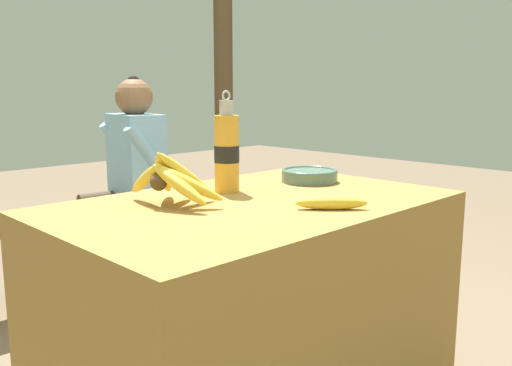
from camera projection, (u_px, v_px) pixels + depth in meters
name	position (u px, v px, depth m)	size (l,w,h in m)	color
market_counter	(253.00, 313.00, 1.68)	(1.20, 0.77, 0.72)	olive
banana_bunch_ripe	(172.00, 179.00, 1.55)	(0.21, 0.33, 0.17)	#4C381E
serving_bowl	(309.00, 175.00, 1.95)	(0.20, 0.20, 0.05)	#4C6B5B
water_bottle	(227.00, 152.00, 1.74)	(0.08, 0.08, 0.33)	gold
loose_banana_front	(331.00, 203.00, 1.50)	(0.17, 0.17, 0.04)	gold
wooden_bench	(87.00, 221.00, 2.74)	(1.89, 0.32, 0.45)	brown
seated_vendor	(128.00, 165.00, 2.84)	(0.43, 0.41, 1.11)	#473828
support_post_far	(223.00, 69.00, 3.56)	(0.12, 0.12, 2.34)	#4C3823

